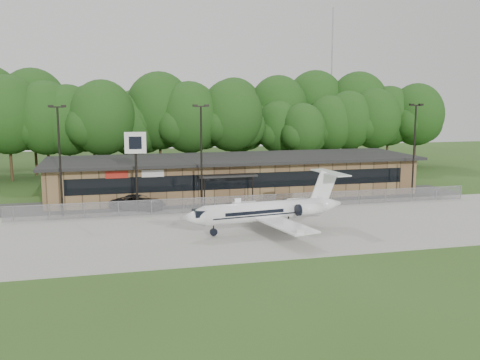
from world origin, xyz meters
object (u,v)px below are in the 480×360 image
object	(u,v)px
suv	(139,203)
pole_sign	(136,151)
terminal	(234,175)
business_jet	(268,211)

from	to	relation	value
suv	pole_sign	world-z (taller)	pole_sign
terminal	pole_sign	bearing A→B (deg)	-147.49
suv	pole_sign	xyz separation A→B (m)	(-0.19, -1.10, 5.15)
terminal	business_jet	xyz separation A→B (m)	(-1.23, -17.34, -0.46)
business_jet	suv	size ratio (longest dim) A/B	2.69
terminal	suv	distance (m)	12.66
terminal	business_jet	size ratio (longest dim) A/B	2.87
business_jet	suv	distance (m)	14.98
terminal	pole_sign	world-z (taller)	pole_sign
business_jet	pole_sign	distance (m)	14.87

